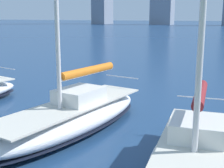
# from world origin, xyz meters

# --- Properties ---
(sailboat_maroon) EXTENTS (3.41, 7.44, 12.89)m
(sailboat_maroon) POSITION_xyz_m (-3.08, -5.93, 0.65)
(sailboat_maroon) COLOR white
(sailboat_maroon) RESTS_ON ground
(sailboat_orange) EXTENTS (3.37, 8.55, 11.29)m
(sailboat_orange) POSITION_xyz_m (1.96, -7.37, 0.65)
(sailboat_orange) COLOR white
(sailboat_orange) RESTS_ON ground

